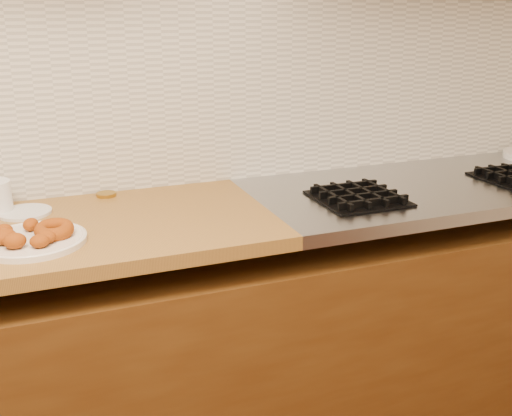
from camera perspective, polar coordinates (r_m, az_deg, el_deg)
name	(u,v)px	position (r m, az deg, el deg)	size (l,w,h in m)	color
wall_back	(69,50)	(1.95, -17.42, 14.15)	(4.00, 0.02, 2.70)	tan
base_cabinet	(108,380)	(1.96, -13.93, -15.61)	(3.60, 0.60, 0.77)	#533211
stovetop	(434,188)	(2.16, 16.58, 1.86)	(1.30, 0.62, 0.04)	#9EA0A5
backsplash	(74,101)	(1.95, -16.98, 9.75)	(3.60, 0.02, 0.60)	beige
burner_grates	(444,186)	(2.08, 17.43, 2.04)	(0.91, 0.26, 0.03)	black
donut_plate	(33,241)	(1.62, -20.45, -2.94)	(0.27, 0.27, 0.02)	silver
ring_donut	(54,229)	(1.61, -18.70, -1.95)	(0.10, 0.10, 0.03)	#943911
fried_dough_chunks	(20,236)	(1.60, -21.54, -2.46)	(0.17, 0.19, 0.04)	#943911
tub_lid	(25,212)	(1.87, -21.13, -0.39)	(0.15, 0.15, 0.01)	silver
brass_jar_lid	(106,194)	(1.97, -14.07, 1.26)	(0.06, 0.06, 0.01)	#A7822B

